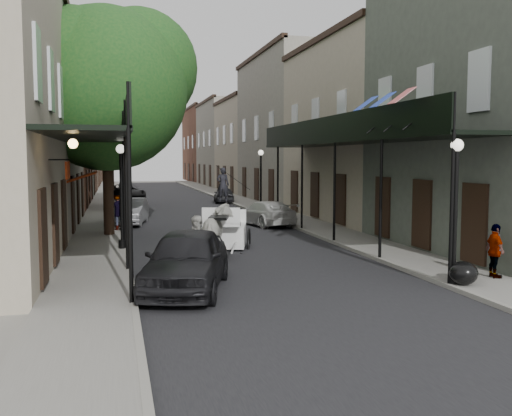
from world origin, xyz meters
TOP-DOWN VIEW (x-y plane):
  - ground at (0.00, 0.00)m, footprint 140.00×140.00m
  - road at (0.00, 20.00)m, footprint 8.00×90.00m
  - sidewalk_left at (-5.00, 20.00)m, footprint 2.20×90.00m
  - sidewalk_right at (5.00, 20.00)m, footprint 2.20×90.00m
  - building_row_left at (-8.60, 30.00)m, footprint 5.00×80.00m
  - building_row_right at (8.60, 30.00)m, footprint 5.00×80.00m
  - gallery_left at (-4.79, 6.98)m, footprint 2.20×18.05m
  - gallery_right at (4.79, 6.98)m, footprint 2.20×18.05m
  - tree_near at (-4.20, 10.18)m, footprint 7.31×6.80m
  - tree_far at (-4.25, 24.18)m, footprint 6.45×6.00m
  - lamppost_right_near at (4.10, -2.00)m, footprint 0.32×0.32m
  - lamppost_left at (-4.10, 6.00)m, footprint 0.32×0.32m
  - lamppost_right_far at (4.10, 18.00)m, footprint 0.32×0.32m
  - horse at (-1.02, 3.63)m, footprint 1.52×2.33m
  - carriage at (-0.27, 6.36)m, footprint 2.31×2.98m
  - pedestrian_walking at (-2.00, 1.45)m, footprint 0.95×0.81m
  - pedestrian_sidewalk_left at (-4.20, 11.46)m, footprint 1.36×1.08m
  - pedestrian_sidewalk_right at (5.60, -1.62)m, footprint 0.49×0.91m
  - car_left_near at (-2.60, -0.62)m, footprint 3.06×4.94m
  - car_left_mid at (-3.60, 14.44)m, footprint 2.04×4.19m
  - car_left_far at (-3.48, 31.35)m, footprint 3.24×5.09m
  - car_right_near at (2.89, 12.43)m, footprint 2.63×4.53m
  - car_right_far at (3.60, 27.25)m, footprint 1.84×3.64m
  - trash_bags at (4.38, -2.03)m, footprint 0.97×1.12m

SIDE VIEW (x-z plane):
  - ground at x=0.00m, z-range 0.00..0.00m
  - road at x=0.00m, z-range 0.00..0.01m
  - sidewalk_left at x=-5.00m, z-range 0.00..0.12m
  - sidewalk_right at x=5.00m, z-range 0.00..0.12m
  - trash_bags at x=4.38m, z-range 0.10..0.71m
  - car_right_far at x=3.60m, z-range 0.00..1.19m
  - car_right_near at x=2.89m, z-range 0.00..1.23m
  - car_left_far at x=-3.48m, z-range 0.00..1.31m
  - car_left_mid at x=-3.60m, z-range 0.00..1.32m
  - car_left_near at x=-2.60m, z-range 0.00..1.57m
  - pedestrian_walking at x=-2.00m, z-range 0.00..1.69m
  - pedestrian_sidewalk_right at x=5.60m, z-range 0.12..1.59m
  - horse at x=-1.02m, z-range 0.00..1.82m
  - pedestrian_sidewalk_left at x=-4.20m, z-range 0.12..1.96m
  - carriage at x=-0.27m, z-range -0.34..2.70m
  - lamppost_right_near at x=4.10m, z-range 0.19..3.90m
  - lamppost_left at x=-4.10m, z-range 0.19..3.90m
  - lamppost_right_far at x=4.10m, z-range 0.19..3.90m
  - gallery_left at x=-4.79m, z-range 1.61..6.49m
  - gallery_right at x=4.79m, z-range 1.61..6.49m
  - building_row_left at x=-8.60m, z-range 0.00..10.50m
  - building_row_right at x=8.60m, z-range 0.00..10.50m
  - tree_far at x=-4.25m, z-range 1.53..10.14m
  - tree_near at x=-4.20m, z-range 1.67..11.30m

